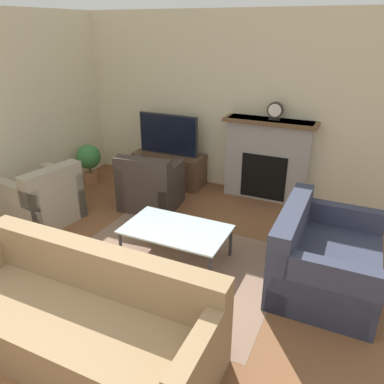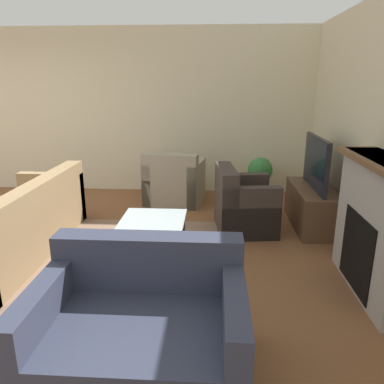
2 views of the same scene
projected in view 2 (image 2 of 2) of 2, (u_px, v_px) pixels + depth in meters
The scene contains 12 objects.
wall_back at pixel (381, 134), 3.70m from camera, with size 8.02×0.06×2.70m.
wall_left at pixel (166, 112), 6.27m from camera, with size 0.06×7.86×2.70m.
area_rug at pixel (135, 260), 4.02m from camera, with size 2.37×1.90×0.00m.
fireplace at pixel (379, 226), 3.25m from camera, with size 1.36×0.39×1.22m.
tv_stand at pixel (312, 207), 4.90m from camera, with size 1.18×0.48×0.52m.
tv at pixel (316, 163), 4.74m from camera, with size 1.02×0.06×0.66m.
couch_sectional at pixel (16, 229), 4.11m from camera, with size 2.31×0.87×0.82m.
couch_loveseat at pixel (141, 332), 2.42m from camera, with size 0.98×1.32×0.82m.
armchair_by_window at pixel (174, 184), 5.85m from camera, with size 0.87×0.95×0.82m.
armchair_accent at pixel (243, 207), 4.78m from camera, with size 0.87×0.80×0.82m.
coffee_table at pixel (149, 229), 3.91m from camera, with size 1.17×0.70×0.39m.
potted_plant at pixel (260, 173), 6.07m from camera, with size 0.40×0.40×0.67m.
Camera 2 is at (3.81, 3.25, 1.85)m, focal length 35.00 mm.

